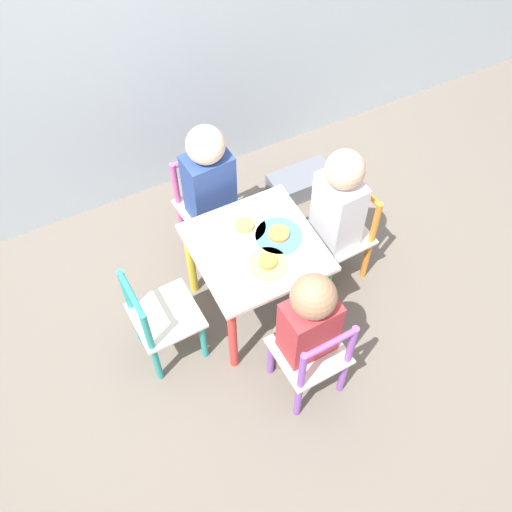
{
  "coord_description": "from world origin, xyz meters",
  "views": [
    {
      "loc": [
        -0.65,
        -1.27,
        2.35
      ],
      "look_at": [
        0.0,
        0.0,
        0.39
      ],
      "focal_mm": 42.0,
      "sensor_mm": 36.0,
      "label": 1
    }
  ],
  "objects_px": {
    "chair_teal": "(161,319)",
    "child_back": "(211,185)",
    "chair_orange": "(341,234)",
    "plate_back": "(245,227)",
    "plate_front": "(268,263)",
    "chair_purple": "(312,357)",
    "plate_right": "(279,235)",
    "storage_bin": "(301,182)",
    "kids_table": "(256,258)",
    "chair_pink": "(207,207)",
    "child_front": "(307,322)",
    "child_right": "(335,210)"
  },
  "relations": [
    {
      "from": "storage_bin",
      "to": "plate_right",
      "type": "bearing_deg",
      "value": -129.12
    },
    {
      "from": "plate_back",
      "to": "storage_bin",
      "type": "bearing_deg",
      "value": 38.89
    },
    {
      "from": "plate_back",
      "to": "storage_bin",
      "type": "relative_size",
      "value": 0.53
    },
    {
      "from": "child_front",
      "to": "plate_back",
      "type": "relative_size",
      "value": 4.12
    },
    {
      "from": "child_back",
      "to": "plate_right",
      "type": "distance_m",
      "value": 0.4
    },
    {
      "from": "chair_orange",
      "to": "plate_front",
      "type": "distance_m",
      "value": 0.51
    },
    {
      "from": "chair_teal",
      "to": "child_back",
      "type": "distance_m",
      "value": 0.61
    },
    {
      "from": "child_front",
      "to": "plate_front",
      "type": "relative_size",
      "value": 4.55
    },
    {
      "from": "chair_purple",
      "to": "chair_teal",
      "type": "height_order",
      "value": "same"
    },
    {
      "from": "plate_front",
      "to": "child_back",
      "type": "bearing_deg",
      "value": 92.98
    },
    {
      "from": "kids_table",
      "to": "child_right",
      "type": "relative_size",
      "value": 0.64
    },
    {
      "from": "plate_front",
      "to": "storage_bin",
      "type": "distance_m",
      "value": 0.93
    },
    {
      "from": "chair_orange",
      "to": "storage_bin",
      "type": "bearing_deg",
      "value": 166.11
    },
    {
      "from": "kids_table",
      "to": "chair_pink",
      "type": "distance_m",
      "value": 0.46
    },
    {
      "from": "chair_orange",
      "to": "chair_purple",
      "type": "bearing_deg",
      "value": -45.39
    },
    {
      "from": "child_front",
      "to": "storage_bin",
      "type": "distance_m",
      "value": 1.12
    },
    {
      "from": "kids_table",
      "to": "chair_purple",
      "type": "height_order",
      "value": "chair_purple"
    },
    {
      "from": "chair_teal",
      "to": "plate_back",
      "type": "xyz_separation_m",
      "value": [
        0.44,
        0.12,
        0.22
      ]
    },
    {
      "from": "chair_orange",
      "to": "child_front",
      "type": "xyz_separation_m",
      "value": [
        -0.42,
        -0.4,
        0.18
      ]
    },
    {
      "from": "child_back",
      "to": "plate_back",
      "type": "height_order",
      "value": "child_back"
    },
    {
      "from": "chair_orange",
      "to": "chair_pink",
      "type": "bearing_deg",
      "value": -134.74
    },
    {
      "from": "child_front",
      "to": "plate_right",
      "type": "xyz_separation_m",
      "value": [
        0.09,
        0.38,
        0.04
      ]
    },
    {
      "from": "plate_right",
      "to": "chair_pink",
      "type": "bearing_deg",
      "value": 106.55
    },
    {
      "from": "kids_table",
      "to": "plate_front",
      "type": "bearing_deg",
      "value": -90.0
    },
    {
      "from": "child_front",
      "to": "storage_bin",
      "type": "height_order",
      "value": "child_front"
    },
    {
      "from": "chair_pink",
      "to": "storage_bin",
      "type": "height_order",
      "value": "chair_pink"
    },
    {
      "from": "chair_purple",
      "to": "storage_bin",
      "type": "distance_m",
      "value": 1.12
    },
    {
      "from": "chair_orange",
      "to": "plate_back",
      "type": "distance_m",
      "value": 0.5
    },
    {
      "from": "kids_table",
      "to": "chair_teal",
      "type": "distance_m",
      "value": 0.46
    },
    {
      "from": "kids_table",
      "to": "plate_front",
      "type": "xyz_separation_m",
      "value": [
        -0.0,
        -0.1,
        0.09
      ]
    },
    {
      "from": "plate_front",
      "to": "chair_purple",
      "type": "bearing_deg",
      "value": -86.78
    },
    {
      "from": "chair_orange",
      "to": "child_front",
      "type": "bearing_deg",
      "value": -49.59
    },
    {
      "from": "kids_table",
      "to": "child_front",
      "type": "bearing_deg",
      "value": -87.52
    },
    {
      "from": "chair_orange",
      "to": "storage_bin",
      "type": "xyz_separation_m",
      "value": [
        0.1,
        0.51,
        -0.2
      ]
    },
    {
      "from": "chair_orange",
      "to": "plate_back",
      "type": "bearing_deg",
      "value": -103.13
    },
    {
      "from": "chair_teal",
      "to": "plate_back",
      "type": "bearing_deg",
      "value": -77.15
    },
    {
      "from": "chair_teal",
      "to": "child_right",
      "type": "relative_size",
      "value": 0.67
    },
    {
      "from": "child_right",
      "to": "plate_back",
      "type": "height_order",
      "value": "child_right"
    },
    {
      "from": "child_back",
      "to": "plate_front",
      "type": "bearing_deg",
      "value": -90.79
    },
    {
      "from": "child_front",
      "to": "plate_front",
      "type": "xyz_separation_m",
      "value": [
        -0.02,
        0.28,
        0.04
      ]
    },
    {
      "from": "chair_teal",
      "to": "plate_right",
      "type": "relative_size",
      "value": 2.7
    },
    {
      "from": "kids_table",
      "to": "plate_back",
      "type": "xyz_separation_m",
      "value": [
        0.0,
        0.1,
        0.09
      ]
    },
    {
      "from": "chair_pink",
      "to": "plate_right",
      "type": "distance_m",
      "value": 0.51
    },
    {
      "from": "chair_orange",
      "to": "plate_front",
      "type": "relative_size",
      "value": 3.27
    },
    {
      "from": "chair_teal",
      "to": "plate_back",
      "type": "distance_m",
      "value": 0.51
    },
    {
      "from": "chair_orange",
      "to": "child_back",
      "type": "height_order",
      "value": "child_back"
    },
    {
      "from": "plate_front",
      "to": "chair_orange",
      "type": "bearing_deg",
      "value": 16.06
    },
    {
      "from": "storage_bin",
      "to": "chair_teal",
      "type": "bearing_deg",
      "value": -150.5
    },
    {
      "from": "plate_right",
      "to": "storage_bin",
      "type": "distance_m",
      "value": 0.8
    },
    {
      "from": "kids_table",
      "to": "chair_orange",
      "type": "distance_m",
      "value": 0.46
    }
  ]
}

